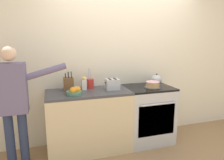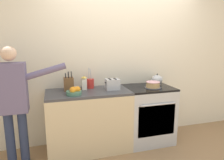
# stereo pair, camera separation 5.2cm
# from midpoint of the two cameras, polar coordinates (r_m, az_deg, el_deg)

# --- Properties ---
(ground_plane) EXTENTS (16.00, 16.00, 0.00)m
(ground_plane) POSITION_cam_midpoint_polar(r_m,az_deg,el_deg) (3.17, 6.82, -19.72)
(ground_plane) COLOR #93704C
(wall_back) EXTENTS (8.00, 0.04, 2.60)m
(wall_back) POSITION_cam_midpoint_polar(r_m,az_deg,el_deg) (3.32, 2.94, 5.55)
(wall_back) COLOR silver
(wall_back) RESTS_ON ground_plane
(counter_cabinet) EXTENTS (1.20, 0.61, 0.91)m
(counter_cabinet) POSITION_cam_midpoint_polar(r_m,az_deg,el_deg) (3.05, -7.11, -11.48)
(counter_cabinet) COLOR beige
(counter_cabinet) RESTS_ON ground_plane
(stove_range) EXTENTS (0.73, 0.64, 0.91)m
(stove_range) POSITION_cam_midpoint_polar(r_m,az_deg,el_deg) (3.34, 9.66, -9.51)
(stove_range) COLOR #B7BABF
(stove_range) RESTS_ON ground_plane
(layer_cake) EXTENTS (0.26, 0.26, 0.10)m
(layer_cake) POSITION_cam_midpoint_polar(r_m,az_deg,el_deg) (3.14, 11.07, -1.35)
(layer_cake) COLOR #4C4C51
(layer_cake) RESTS_ON stove_range
(tea_kettle) EXTENTS (0.23, 0.18, 0.18)m
(tea_kettle) POSITION_cam_midpoint_polar(r_m,az_deg,el_deg) (3.40, 12.18, 0.11)
(tea_kettle) COLOR #B7BABF
(tea_kettle) RESTS_ON stove_range
(knife_block) EXTENTS (0.14, 0.15, 0.28)m
(knife_block) POSITION_cam_midpoint_polar(r_m,az_deg,el_deg) (2.97, -12.79, -1.13)
(knife_block) COLOR brown
(knife_block) RESTS_ON counter_cabinet
(utensil_crock) EXTENTS (0.11, 0.11, 0.31)m
(utensil_crock) POSITION_cam_midpoint_polar(r_m,az_deg,el_deg) (3.07, -6.72, -0.94)
(utensil_crock) COLOR red
(utensil_crock) RESTS_ON counter_cabinet
(fruit_bowl) EXTENTS (0.21, 0.21, 0.11)m
(fruit_bowl) POSITION_cam_midpoint_polar(r_m,az_deg,el_deg) (2.73, -11.20, -3.22)
(fruit_bowl) COLOR #4C7F66
(fruit_bowl) RESTS_ON counter_cabinet
(toaster) EXTENTS (0.22, 0.15, 0.16)m
(toaster) POSITION_cam_midpoint_polar(r_m,az_deg,el_deg) (2.96, -0.39, -1.24)
(toaster) COLOR #B7BABF
(toaster) RESTS_ON counter_cabinet
(milk_carton) EXTENTS (0.07, 0.07, 0.21)m
(milk_carton) POSITION_cam_midpoint_polar(r_m,az_deg,el_deg) (2.97, -8.51, -0.96)
(milk_carton) COLOR white
(milk_carton) RESTS_ON counter_cabinet
(person_baker) EXTENTS (0.91, 0.20, 1.57)m
(person_baker) POSITION_cam_midpoint_polar(r_m,az_deg,el_deg) (2.74, -26.78, -4.74)
(person_baker) COLOR #283351
(person_baker) RESTS_ON ground_plane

